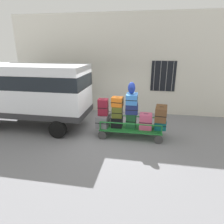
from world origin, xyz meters
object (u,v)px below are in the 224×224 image
Objects in this scene: suitcase_center_top at (132,99)px; suitcase_midright_bottom at (146,121)px; luggage_cart at (131,129)px; backpack at (132,88)px; suitcase_right_bottom at (160,125)px; suitcase_left_bottom at (103,120)px; suitcase_left_middle at (103,107)px; suitcase_right_middle at (161,113)px; suitcase_midleft_top at (117,102)px; suitcase_midleft_bottom at (117,122)px; suitcase_center_middle at (132,108)px; suitcase_center_bottom at (131,121)px; suitcase_midleft_middle at (117,112)px; van at (30,90)px.

suitcase_midright_bottom is at bearing -1.82° from suitcase_center_top.
backpack is (-0.02, -0.03, 1.65)m from luggage_cart.
luggage_cart is at bearing 178.55° from suitcase_right_bottom.
suitcase_left_bottom is 1.17× the size of suitcase_left_middle.
suitcase_right_middle is (2.23, 0.05, 0.41)m from suitcase_left_bottom.
backpack is (0.54, -0.03, 0.56)m from suitcase_midleft_top.
suitcase_right_bottom is (1.67, 0.01, -0.01)m from suitcase_midleft_bottom.
suitcase_center_middle is at bearing 90.00° from suitcase_center_top.
suitcase_midleft_top reaches higher than suitcase_left_middle.
suitcase_left_bottom is 1.69× the size of suitcase_right_bottom.
suitcase_center_middle is 1.22× the size of suitcase_right_bottom.
suitcase_center_top is (-0.00, 0.01, 0.88)m from suitcase_center_bottom.
suitcase_midleft_top is 0.84× the size of suitcase_center_middle.
suitcase_right_bottom is 1.02× the size of backpack.
suitcase_left_bottom is 1.68m from suitcase_midright_bottom.
suitcase_right_bottom is at bearing -0.12° from suitcase_left_bottom.
suitcase_right_bottom is (1.12, -0.01, -0.99)m from suitcase_center_top.
suitcase_left_middle is 0.58m from suitcase_midleft_middle.
backpack is at bearing -137.59° from suitcase_center_middle.
suitcase_midright_bottom is 1.41m from backpack.
suitcase_left_bottom is at bearing 90.00° from suitcase_left_middle.
suitcase_midleft_bottom is at bearing -1.48° from suitcase_left_middle.
suitcase_midleft_top is at bearing 178.96° from suitcase_center_middle.
suitcase_left_bottom is 2.27m from suitcase_right_middle.
suitcase_right_bottom is at bearing -0.51° from suitcase_center_top.
suitcase_left_middle reaches higher than suitcase_right_middle.
suitcase_midleft_bottom is 1.67m from suitcase_right_bottom.
suitcase_midright_bottom is 0.77× the size of suitcase_right_middle.
suitcase_right_bottom is at bearing -0.10° from suitcase_left_middle.
suitcase_midleft_bottom is at bearing -179.03° from suitcase_center_bottom.
backpack is (-0.02, -0.01, 0.41)m from suitcase_center_top.
van is at bearing 174.98° from suitcase_midleft_bottom.
suitcase_midleft_top is 0.73× the size of suitcase_midright_bottom.
suitcase_right_middle reaches higher than suitcase_left_bottom.
suitcase_midright_bottom is at bearing -0.73° from backpack.
suitcase_center_bottom is (0.56, 0.01, 0.10)m from suitcase_midleft_bottom.
suitcase_center_middle is at bearing 178.98° from suitcase_right_bottom.
suitcase_midleft_bottom is at bearing -178.92° from backpack.
van is 4.41m from suitcase_center_top.
suitcase_midleft_bottom is 0.98× the size of suitcase_right_bottom.
suitcase_right_middle is at bearing 1.29° from suitcase_left_bottom.
suitcase_right_middle is (1.67, 0.02, -0.38)m from suitcase_midleft_top.
suitcase_midleft_middle is at bearing 178.51° from suitcase_midright_bottom.
suitcase_midleft_bottom is 0.83m from suitcase_midleft_top.
suitcase_midleft_top is 0.78m from backpack.
suitcase_midleft_bottom is at bearing -177.77° from suitcase_right_middle.
suitcase_midleft_top is at bearing 177.94° from suitcase_center_top.
suitcase_center_top is (0.56, 0.02, 0.98)m from suitcase_midleft_bottom.
suitcase_midleft_bottom is 1.73m from suitcase_right_middle.
suitcase_midright_bottom is at bearing -3.70° from luggage_cart.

